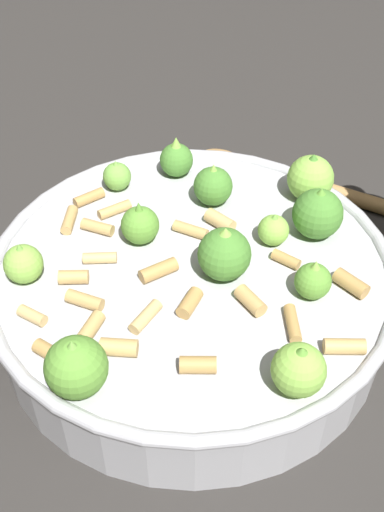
% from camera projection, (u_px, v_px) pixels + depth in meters
% --- Properties ---
extents(ground_plane, '(2.40, 2.40, 0.00)m').
position_uv_depth(ground_plane, '(192.00, 317.00, 0.55)').
color(ground_plane, '#2D2B28').
extents(cooking_pan, '(0.33, 0.33, 0.11)m').
position_uv_depth(cooking_pan, '(194.00, 285.00, 0.53)').
color(cooking_pan, '#B7B7BC').
rests_on(cooking_pan, ground).
extents(wooden_spoon, '(0.16, 0.18, 0.02)m').
position_uv_depth(wooden_spoon, '(277.00, 175.00, 0.70)').
color(wooden_spoon, '#B2844C').
rests_on(wooden_spoon, ground).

